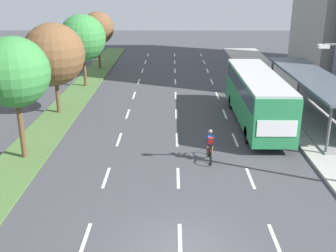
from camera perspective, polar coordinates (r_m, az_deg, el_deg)
name	(u,v)px	position (r m, az deg, el deg)	size (l,w,h in m)	color
ground_plane	(180,252)	(14.90, 1.75, -17.32)	(140.00, 140.00, 0.00)	#424247
median_strip	(74,98)	(34.08, -13.02, 3.91)	(2.60, 52.00, 0.12)	#4C7038
sidewalk_right	(289,98)	(34.48, 16.70, 3.79)	(4.50, 52.00, 0.15)	#ADAAA3
lane_divider_left	(131,104)	(31.82, -5.20, 3.13)	(0.14, 47.90, 0.01)	white
lane_divider_center	(176,104)	(31.66, 1.13, 3.12)	(0.14, 47.90, 0.01)	white
lane_divider_right	(221,104)	(31.89, 7.44, 3.08)	(0.14, 47.90, 0.01)	white
bus_shelter	(316,92)	(29.60, 20.05, 4.50)	(2.90, 14.12, 2.86)	gray
bus	(257,94)	(27.29, 12.36, 4.48)	(2.54, 11.29, 3.37)	#28844C
cyclist	(210,147)	(21.43, 5.92, -2.93)	(0.46, 1.82, 1.71)	black
median_tree_second	(14,73)	(21.79, -20.81, 7.04)	(3.57, 3.57, 6.38)	brown
median_tree_third	(54,54)	(29.36, -15.76, 9.67)	(4.27, 4.27, 6.30)	brown
median_tree_fourth	(83,38)	(36.91, -11.93, 12.00)	(4.07, 4.07, 6.29)	brown
median_tree_fifth	(98,28)	(44.67, -9.85, 13.40)	(3.40, 3.40, 5.99)	brown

